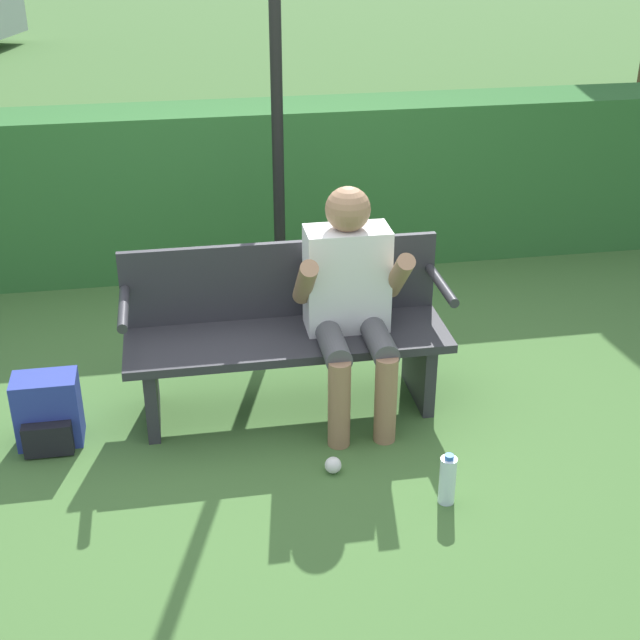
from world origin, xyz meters
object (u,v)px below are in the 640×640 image
(park_bench, at_px, (286,330))
(person_seated, at_px, (350,295))
(water_bottle, at_px, (447,480))
(signpost, at_px, (276,41))
(backpack, at_px, (48,412))

(park_bench, distance_m, person_seated, 0.40)
(park_bench, bearing_deg, water_bottle, -58.51)
(signpost, bearing_deg, backpack, -136.03)
(park_bench, relative_size, signpost, 0.56)
(park_bench, bearing_deg, backpack, -171.58)
(park_bench, distance_m, water_bottle, 1.17)
(water_bottle, bearing_deg, signpost, 103.00)
(park_bench, xyz_separation_m, signpost, (0.11, 1.09, 1.26))
(person_seated, height_order, signpost, signpost)
(water_bottle, bearing_deg, person_seated, 107.93)
(park_bench, xyz_separation_m, backpack, (-1.20, -0.18, -0.26))
(backpack, bearing_deg, person_seated, 2.60)
(person_seated, bearing_deg, water_bottle, -72.07)
(park_bench, height_order, backpack, park_bench)
(backpack, relative_size, water_bottle, 1.43)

